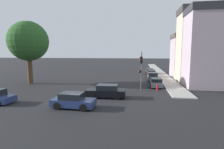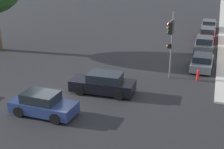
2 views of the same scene
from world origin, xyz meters
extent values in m
plane|color=black|center=(0.00, 0.00, 0.00)|extent=(300.00, 300.00, 0.00)
cylinder|color=#515456|center=(6.74, 6.73, 2.64)|extent=(0.14, 0.14, 5.28)
cylinder|color=#515456|center=(6.72, 5.99, 4.78)|extent=(0.13, 1.49, 0.10)
cube|color=black|center=(6.73, 6.23, 4.23)|extent=(0.31, 0.31, 0.90)
sphere|color=red|center=(6.54, 6.24, 4.53)|extent=(0.20, 0.20, 0.20)
sphere|color=#99660F|center=(6.54, 6.24, 4.23)|extent=(0.20, 0.20, 0.20)
sphere|color=#0F511E|center=(6.54, 6.24, 3.93)|extent=(0.20, 0.20, 0.20)
cube|color=black|center=(6.72, 5.74, 4.23)|extent=(0.31, 0.31, 0.90)
sphere|color=red|center=(6.53, 5.74, 4.53)|extent=(0.20, 0.20, 0.20)
sphere|color=#99660F|center=(6.53, 5.74, 4.23)|extent=(0.20, 0.20, 0.20)
sphere|color=#0F511E|center=(6.53, 5.74, 3.93)|extent=(0.20, 0.20, 0.20)
cube|color=black|center=(6.56, 6.73, 2.63)|extent=(0.23, 0.35, 0.35)
sphere|color=orange|center=(6.42, 6.74, 2.63)|extent=(0.18, 0.18, 0.18)
cube|color=black|center=(2.68, 2.13, 0.58)|extent=(4.60, 1.95, 0.77)
cube|color=black|center=(2.86, 2.14, 1.24)|extent=(2.41, 1.65, 0.55)
cylinder|color=black|center=(1.31, 1.25, 0.35)|extent=(0.70, 0.25, 0.69)
cylinder|color=black|center=(1.25, 2.92, 0.35)|extent=(0.70, 0.25, 0.69)
cylinder|color=black|center=(4.12, 1.35, 0.35)|extent=(0.70, 0.25, 0.69)
cylinder|color=black|center=(4.05, 3.02, 0.35)|extent=(0.70, 0.25, 0.69)
cube|color=navy|center=(0.41, -2.10, 0.52)|extent=(4.10, 1.84, 0.67)
cube|color=black|center=(0.25, -2.09, 1.15)|extent=(2.15, 1.58, 0.59)
cylinder|color=black|center=(1.69, -1.34, 0.34)|extent=(0.69, 0.24, 0.69)
cylinder|color=black|center=(1.63, -2.94, 0.34)|extent=(0.69, 0.24, 0.69)
cylinder|color=black|center=(-0.82, -1.26, 0.34)|extent=(0.69, 0.24, 0.69)
cylinder|color=black|center=(-0.87, -2.86, 0.34)|extent=(0.69, 0.24, 0.69)
cube|color=#4C5156|center=(9.07, 9.77, 0.50)|extent=(1.83, 4.02, 0.64)
cube|color=black|center=(9.06, 9.61, 1.07)|extent=(1.57, 2.11, 0.50)
cylinder|color=black|center=(8.29, 11.03, 0.34)|extent=(0.24, 0.68, 0.67)
cylinder|color=black|center=(9.91, 10.99, 0.34)|extent=(0.24, 0.68, 0.67)
cylinder|color=black|center=(8.23, 8.56, 0.34)|extent=(0.24, 0.68, 0.67)
cylinder|color=black|center=(9.85, 8.52, 0.34)|extent=(0.24, 0.68, 0.67)
cube|color=#4C5156|center=(8.91, 15.38, 0.57)|extent=(1.89, 4.10, 0.79)
cube|color=black|center=(8.91, 15.22, 1.27)|extent=(1.63, 2.15, 0.63)
cylinder|color=black|center=(8.04, 16.61, 0.31)|extent=(0.24, 0.62, 0.62)
cylinder|color=black|center=(9.71, 16.66, 0.31)|extent=(0.24, 0.62, 0.62)
cylinder|color=black|center=(8.10, 14.10, 0.31)|extent=(0.24, 0.62, 0.62)
cylinder|color=black|center=(9.78, 14.15, 0.31)|extent=(0.24, 0.62, 0.62)
cube|color=maroon|center=(9.01, 20.38, 0.57)|extent=(1.75, 4.56, 0.76)
cube|color=black|center=(9.01, 20.20, 1.25)|extent=(1.53, 2.37, 0.61)
cylinder|color=black|center=(8.22, 21.80, 0.35)|extent=(0.23, 0.70, 0.69)
cylinder|color=black|center=(9.82, 21.78, 0.35)|extent=(0.23, 0.70, 0.69)
cylinder|color=black|center=(8.20, 18.98, 0.35)|extent=(0.23, 0.70, 0.69)
cylinder|color=black|center=(9.80, 18.97, 0.35)|extent=(0.23, 0.70, 0.69)
cube|color=#4C5156|center=(8.96, 26.23, 0.54)|extent=(1.85, 4.42, 0.75)
cube|color=black|center=(8.96, 26.05, 1.15)|extent=(1.62, 2.30, 0.47)
cylinder|color=black|center=(8.09, 27.59, 0.31)|extent=(0.23, 0.62, 0.62)
cylinder|color=black|center=(9.79, 27.60, 0.31)|extent=(0.23, 0.62, 0.62)
cylinder|color=black|center=(8.12, 24.86, 0.31)|extent=(0.23, 0.62, 0.62)
cylinder|color=black|center=(9.82, 24.87, 0.31)|extent=(0.23, 0.62, 0.62)
cylinder|color=red|center=(8.93, 6.73, 0.38)|extent=(0.20, 0.20, 0.75)
sphere|color=red|center=(8.93, 6.73, 0.81)|extent=(0.22, 0.22, 0.22)
camera|label=1|loc=(6.49, -17.31, 5.17)|focal=28.00mm
camera|label=2|loc=(9.82, -17.03, 8.99)|focal=50.00mm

